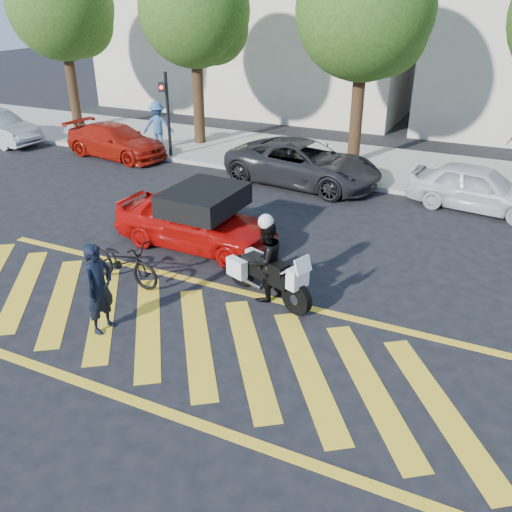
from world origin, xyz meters
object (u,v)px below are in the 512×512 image
at_px(police_motorcycle, 266,274).
at_px(officer_moto, 266,261).
at_px(red_convertible, 195,220).
at_px(officer_bike, 99,288).
at_px(parked_mid_right, 477,188).
at_px(parked_mid_left, 303,163).
at_px(bicycle, 123,262).
at_px(parked_left, 116,141).

height_order(police_motorcycle, officer_moto, officer_moto).
bearing_deg(red_convertible, officer_bike, -173.02).
height_order(officer_bike, parked_mid_right, officer_bike).
bearing_deg(parked_mid_left, police_motorcycle, -158.47).
bearing_deg(police_motorcycle, bicycle, -145.92).
height_order(officer_bike, police_motorcycle, officer_bike).
bearing_deg(red_convertible, parked_mid_left, -5.18).
bearing_deg(officer_moto, parked_mid_left, -144.07).
bearing_deg(officer_bike, red_convertible, 7.22).
height_order(police_motorcycle, red_convertible, red_convertible).
bearing_deg(parked_mid_left, parked_left, 96.50).
xyz_separation_m(parked_left, parked_mid_right, (13.06, 0.00, 0.04)).
distance_m(officer_bike, parked_mid_right, 11.26).
bearing_deg(officer_bike, police_motorcycle, -41.85).
bearing_deg(officer_moto, parked_left, -106.19).
bearing_deg(bicycle, parked_mid_right, -34.06).
xyz_separation_m(police_motorcycle, officer_moto, (-0.02, -0.01, 0.31)).
height_order(red_convertible, parked_mid_right, red_convertible).
relative_size(officer_moto, parked_mid_right, 0.45).
bearing_deg(officer_bike, bicycle, 28.04).
bearing_deg(parked_mid_left, parked_mid_right, -83.50).
height_order(officer_bike, parked_left, officer_bike).
distance_m(police_motorcycle, parked_mid_left, 7.54).
height_order(police_motorcycle, parked_left, parked_left).
bearing_deg(parked_left, police_motorcycle, -120.20).
relative_size(red_convertible, parked_mid_right, 1.06).
height_order(officer_bike, bicycle, officer_bike).
height_order(officer_moto, parked_left, officer_moto).
bearing_deg(bicycle, officer_moto, -71.84).
bearing_deg(police_motorcycle, parked_left, 163.91).
distance_m(bicycle, parked_mid_left, 8.09).
relative_size(red_convertible, parked_left, 0.97).
bearing_deg(parked_mid_right, officer_moto, 162.46).
height_order(parked_left, parked_mid_right, parked_mid_right).
height_order(red_convertible, parked_left, red_convertible).
distance_m(officer_bike, police_motorcycle, 3.34).
bearing_deg(police_motorcycle, parked_mid_right, 85.76).
bearing_deg(police_motorcycle, parked_mid_left, 126.08).
distance_m(bicycle, parked_mid_right, 10.36).
xyz_separation_m(officer_moto, parked_left, (-9.60, 7.30, -0.25)).
distance_m(officer_bike, parked_mid_left, 9.69).
xyz_separation_m(police_motorcycle, parked_mid_left, (-1.96, 7.29, 0.16)).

